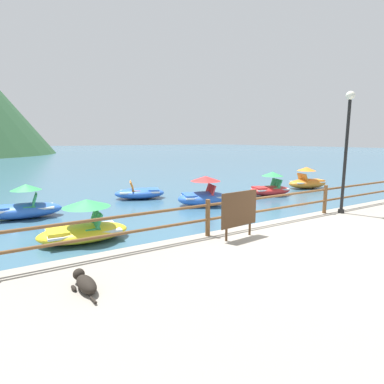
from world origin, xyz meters
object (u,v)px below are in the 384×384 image
dog_resting (85,283)px  pedal_boat_4 (140,193)px  sign_board (239,210)px  pedal_boat_6 (84,227)px  pedal_boat_2 (270,188)px  lamp_post (347,141)px  pedal_boat_3 (24,208)px  pedal_boat_0 (203,195)px  pedal_boat_1 (307,181)px

dog_resting → pedal_boat_4: size_ratio=0.41×
sign_board → pedal_boat_6: 4.42m
sign_board → pedal_boat_2: (6.81, 5.60, -0.74)m
lamp_post → pedal_boat_2: bearing=68.5°
pedal_boat_3 → pedal_boat_6: 4.02m
sign_board → dog_resting: bearing=-168.5°
sign_board → pedal_boat_6: (-3.10, 3.07, -0.74)m
pedal_boat_0 → pedal_boat_4: size_ratio=0.95×
dog_resting → pedal_boat_6: (0.85, 3.87, -0.13)m
pedal_boat_1 → pedal_boat_6: 13.83m
lamp_post → pedal_boat_1: 8.48m
dog_resting → pedal_boat_6: 3.97m
pedal_boat_6 → pedal_boat_4: bearing=53.6°
pedal_boat_1 → pedal_boat_3: size_ratio=0.97×
pedal_boat_1 → pedal_boat_6: (-13.48, -3.05, -0.01)m
pedal_boat_1 → pedal_boat_2: bearing=-171.6°
pedal_boat_4 → pedal_boat_0: bearing=-59.4°
lamp_post → pedal_boat_3: bearing=143.9°
dog_resting → pedal_boat_0: pedal_boat_0 is taller
lamp_post → dog_resting: bearing=-172.9°
pedal_boat_6 → pedal_boat_2: bearing=14.3°
pedal_boat_3 → lamp_post: bearing=-36.1°
lamp_post → pedal_boat_6: (-7.82, 2.79, -2.40)m
pedal_boat_0 → pedal_boat_1: bearing=5.7°
pedal_boat_3 → pedal_boat_6: size_ratio=1.04×
lamp_post → pedal_boat_0: size_ratio=1.57×
pedal_boat_1 → pedal_boat_4: (-9.64, 2.16, -0.14)m
pedal_boat_1 → pedal_boat_3: (-14.74, 0.77, -0.01)m
dog_resting → pedal_boat_1: pedal_boat_1 is taller
dog_resting → pedal_boat_0: 8.90m
sign_board → pedal_boat_0: 5.93m
dog_resting → pedal_boat_2: size_ratio=0.44×
dog_resting → pedal_boat_6: pedal_boat_6 is taller
dog_resting → pedal_boat_4: pedal_boat_4 is taller
pedal_boat_3 → pedal_boat_0: bearing=-12.8°
pedal_boat_4 → pedal_boat_6: 6.48m
pedal_boat_3 → pedal_boat_6: pedal_boat_3 is taller
pedal_boat_1 → pedal_boat_6: pedal_boat_1 is taller
lamp_post → dog_resting: lamp_post is taller
pedal_boat_1 → pedal_boat_4: pedal_boat_1 is taller
lamp_post → pedal_boat_4: 9.28m
pedal_boat_2 → pedal_boat_3: pedal_boat_3 is taller
sign_board → pedal_boat_2: 8.84m
lamp_post → sign_board: size_ratio=3.33×
pedal_boat_2 → pedal_boat_3: bearing=173.4°
dog_resting → pedal_boat_3: 7.70m
pedal_boat_1 → pedal_boat_6: size_ratio=1.02×
pedal_boat_0 → pedal_boat_6: (-5.59, -2.27, -0.05)m
pedal_boat_2 → lamp_post: bearing=-111.5°
pedal_boat_3 → pedal_boat_4: 5.29m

